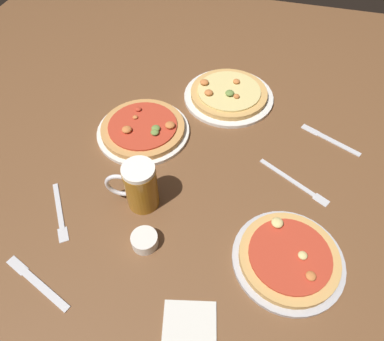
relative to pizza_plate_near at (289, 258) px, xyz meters
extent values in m
cube|color=brown|center=(-0.30, 0.20, -0.03)|extent=(2.40, 2.40, 0.03)
cylinder|color=#B2B2B7|center=(0.00, 0.00, -0.01)|extent=(0.28, 0.28, 0.01)
cylinder|color=tan|center=(0.00, 0.00, 0.00)|extent=(0.25, 0.25, 0.02)
cylinder|color=#B73823|center=(0.00, 0.00, 0.02)|extent=(0.20, 0.20, 0.01)
ellipsoid|color=#DBC67A|center=(-0.04, 0.08, 0.03)|extent=(0.03, 0.03, 0.02)
ellipsoid|color=#DBC67A|center=(0.03, 0.00, 0.03)|extent=(0.02, 0.02, 0.01)
ellipsoid|color=#C67038|center=(0.05, -0.05, 0.03)|extent=(0.02, 0.02, 0.01)
cylinder|color=silver|center=(-0.51, 0.33, -0.01)|extent=(0.31, 0.31, 0.01)
cylinder|color=tan|center=(-0.51, 0.33, 0.00)|extent=(0.28, 0.28, 0.02)
cylinder|color=#B73823|center=(-0.51, 0.33, 0.02)|extent=(0.23, 0.23, 0.01)
ellipsoid|color=#C67038|center=(-0.42, 0.35, 0.03)|extent=(0.03, 0.03, 0.02)
ellipsoid|color=olive|center=(-0.46, 0.31, 0.03)|extent=(0.03, 0.03, 0.01)
ellipsoid|color=#B73823|center=(-0.55, 0.40, 0.02)|extent=(0.02, 0.02, 0.01)
ellipsoid|color=olive|center=(-0.46, 0.32, 0.03)|extent=(0.03, 0.03, 0.01)
ellipsoid|color=#C67038|center=(-0.54, 0.36, 0.02)|extent=(0.02, 0.02, 0.01)
ellipsoid|color=#C67038|center=(-0.55, 0.29, 0.03)|extent=(0.03, 0.03, 0.02)
cylinder|color=silver|center=(-0.27, 0.59, -0.01)|extent=(0.33, 0.33, 0.01)
cylinder|color=tan|center=(-0.27, 0.59, 0.00)|extent=(0.28, 0.28, 0.02)
cylinder|color=#DBC67A|center=(-0.27, 0.59, 0.02)|extent=(0.23, 0.23, 0.01)
ellipsoid|color=#C67038|center=(-0.25, 0.64, 0.03)|extent=(0.03, 0.03, 0.01)
ellipsoid|color=#C67038|center=(-0.34, 0.54, 0.03)|extent=(0.03, 0.03, 0.02)
ellipsoid|color=olive|center=(-0.26, 0.56, 0.03)|extent=(0.03, 0.03, 0.02)
ellipsoid|color=#C67038|center=(-0.37, 0.60, 0.03)|extent=(0.03, 0.03, 0.02)
ellipsoid|color=#C67038|center=(-0.24, 0.55, 0.02)|extent=(0.02, 0.02, 0.01)
cylinder|color=#9E6619|center=(-0.41, 0.07, 0.05)|extent=(0.09, 0.09, 0.14)
cylinder|color=white|center=(-0.41, 0.07, 0.13)|extent=(0.09, 0.09, 0.01)
torus|color=silver|center=(-0.47, 0.06, 0.05)|extent=(0.09, 0.03, 0.09)
cylinder|color=silver|center=(-0.36, -0.05, 0.00)|extent=(0.07, 0.07, 0.04)
cube|color=silver|center=(-0.19, -0.22, -0.01)|extent=(0.15, 0.15, 0.01)
cube|color=silver|center=(-0.64, 0.00, -0.01)|extent=(0.11, 0.14, 0.01)
cube|color=silver|center=(-0.58, -0.08, -0.01)|extent=(0.05, 0.05, 0.00)
cube|color=silver|center=(-0.56, -0.23, -0.01)|extent=(0.17, 0.08, 0.01)
cube|color=silver|center=(-0.65, -0.19, -0.01)|extent=(0.06, 0.04, 0.00)
cube|color=silver|center=(-0.02, 0.27, -0.01)|extent=(0.18, 0.11, 0.01)
cube|color=silver|center=(0.08, 0.21, -0.01)|extent=(0.05, 0.04, 0.00)
cube|color=silver|center=(0.12, 0.45, -0.01)|extent=(0.15, 0.09, 0.01)
cube|color=silver|center=(0.03, 0.49, -0.01)|extent=(0.06, 0.05, 0.00)
camera|label=1|loc=(-0.13, -0.42, 0.81)|focal=32.47mm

